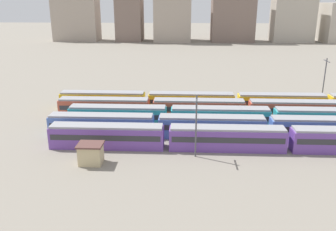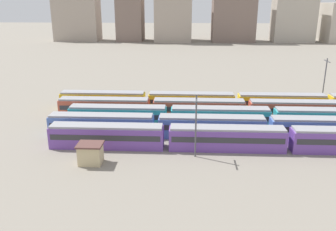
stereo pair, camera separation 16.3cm
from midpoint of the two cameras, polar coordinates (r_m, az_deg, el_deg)
ground_plane at (r=67.69m, az=-8.94°, el=-1.51°), size 600.00×600.00×0.00m
train_track_1 at (r=62.39m, az=15.60°, el=-1.84°), size 74.70×3.06×3.75m
train_track_2 at (r=67.61m, az=16.26°, el=-0.35°), size 74.70×3.06×3.75m
train_track_4 at (r=76.41m, az=10.76°, el=2.18°), size 74.70×3.06×3.75m
catenary_pole_0 at (r=52.02m, az=4.44°, el=-1.21°), size 0.24×3.20×9.55m
catenary_pole_1 at (r=83.26m, az=23.66°, el=5.13°), size 0.24×3.20×10.73m
signal_hut at (r=52.24m, az=-12.35°, el=-5.96°), size 3.60×3.00×3.04m
distant_building_0 at (r=212.95m, az=-14.46°, el=14.58°), size 24.44×13.81×22.50m
distant_building_1 at (r=206.19m, az=-6.19°, el=15.66°), size 14.06×16.98×27.80m
distant_building_2 at (r=203.84m, az=0.76°, el=16.49°), size 19.93×21.40×33.19m
distant_building_3 at (r=205.32m, az=10.34°, el=16.15°), size 22.94×16.82×32.67m
distant_building_4 at (r=212.04m, az=19.28°, el=14.24°), size 21.85×13.69×23.26m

